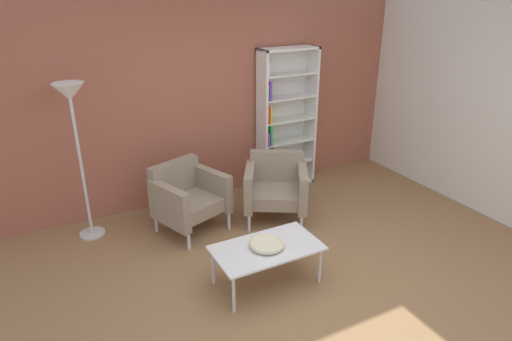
{
  "coord_description": "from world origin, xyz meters",
  "views": [
    {
      "loc": [
        -1.97,
        -2.74,
        2.66
      ],
      "look_at": [
        -0.1,
        0.84,
        0.95
      ],
      "focal_mm": 31.22,
      "sensor_mm": 36.0,
      "label": 1
    }
  ],
  "objects_px": {
    "bookshelf_tall": "(283,121)",
    "coffee_table_low": "(267,250)",
    "armchair_corner_red": "(276,186)",
    "armchair_by_bookshelf": "(188,196)",
    "decorative_bowl": "(267,244)",
    "floor_lamp_torchiere": "(72,111)"
  },
  "relations": [
    {
      "from": "coffee_table_low",
      "to": "armchair_by_bookshelf",
      "type": "distance_m",
      "value": 1.36
    },
    {
      "from": "bookshelf_tall",
      "to": "armchair_corner_red",
      "type": "bearing_deg",
      "value": -124.53
    },
    {
      "from": "armchair_corner_red",
      "to": "armchair_by_bookshelf",
      "type": "distance_m",
      "value": 1.06
    },
    {
      "from": "armchair_corner_red",
      "to": "armchair_by_bookshelf",
      "type": "relative_size",
      "value": 1.05
    },
    {
      "from": "armchair_by_bookshelf",
      "to": "armchair_corner_red",
      "type": "bearing_deg",
      "value": -32.63
    },
    {
      "from": "bookshelf_tall",
      "to": "decorative_bowl",
      "type": "relative_size",
      "value": 5.94
    },
    {
      "from": "floor_lamp_torchiere",
      "to": "coffee_table_low",
      "type": "bearing_deg",
      "value": -51.85
    },
    {
      "from": "coffee_table_low",
      "to": "armchair_by_bookshelf",
      "type": "relative_size",
      "value": 1.13
    },
    {
      "from": "bookshelf_tall",
      "to": "coffee_table_low",
      "type": "xyz_separation_m",
      "value": [
        -1.3,
        -1.92,
        -0.56
      ]
    },
    {
      "from": "coffee_table_low",
      "to": "armchair_by_bookshelf",
      "type": "height_order",
      "value": "armchair_by_bookshelf"
    },
    {
      "from": "decorative_bowl",
      "to": "bookshelf_tall",
      "type": "bearing_deg",
      "value": 55.97
    },
    {
      "from": "armchair_corner_red",
      "to": "armchair_by_bookshelf",
      "type": "height_order",
      "value": "same"
    },
    {
      "from": "decorative_bowl",
      "to": "armchair_corner_red",
      "type": "relative_size",
      "value": 0.34
    },
    {
      "from": "bookshelf_tall",
      "to": "coffee_table_low",
      "type": "distance_m",
      "value": 2.39
    },
    {
      "from": "coffee_table_low",
      "to": "armchair_corner_red",
      "type": "relative_size",
      "value": 1.07
    },
    {
      "from": "coffee_table_low",
      "to": "floor_lamp_torchiere",
      "type": "bearing_deg",
      "value": 128.15
    },
    {
      "from": "decorative_bowl",
      "to": "floor_lamp_torchiere",
      "type": "height_order",
      "value": "floor_lamp_torchiere"
    },
    {
      "from": "decorative_bowl",
      "to": "floor_lamp_torchiere",
      "type": "xyz_separation_m",
      "value": [
        -1.34,
        1.7,
        1.01
      ]
    },
    {
      "from": "armchair_corner_red",
      "to": "floor_lamp_torchiere",
      "type": "relative_size",
      "value": 0.54
    },
    {
      "from": "coffee_table_low",
      "to": "armchair_by_bookshelf",
      "type": "bearing_deg",
      "value": 102.85
    },
    {
      "from": "bookshelf_tall",
      "to": "floor_lamp_torchiere",
      "type": "relative_size",
      "value": 1.09
    },
    {
      "from": "floor_lamp_torchiere",
      "to": "decorative_bowl",
      "type": "bearing_deg",
      "value": -51.85
    }
  ]
}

